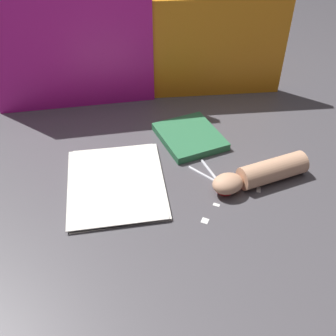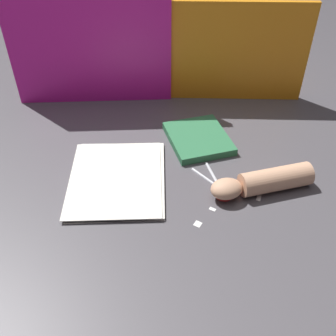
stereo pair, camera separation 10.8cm
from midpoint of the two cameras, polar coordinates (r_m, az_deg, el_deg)
The scene contains 11 objects.
ground_plane at distance 1.14m, azimuth 0.95°, elevation -1.44°, with size 6.00×6.00×0.00m, color #4C494F.
backdrop_panel_left at distance 1.42m, azimuth -9.14°, elevation 17.65°, with size 0.56×0.02×0.46m.
backdrop_panel_center at distance 1.45m, azimuth 7.24°, elevation 16.22°, with size 0.74×0.08×0.36m.
paper_stack at distance 1.13m, azimuth -4.68°, elevation -1.64°, with size 0.28×0.34×0.01m.
book_closed at distance 1.28m, azimuth 6.85°, elevation 4.19°, with size 0.23×0.25×0.02m.
scissors at distance 1.12m, azimuth 10.31°, elevation -2.88°, with size 0.13×0.17×0.01m.
hand_forearm at distance 1.12m, azimuth 16.37°, elevation -2.03°, with size 0.30×0.13×0.07m.
paper_scrap_near at distance 1.02m, azimuth 7.41°, elevation -8.20°, with size 0.03×0.03×0.00m.
paper_scrap_mid at distance 1.06m, azimuth 9.40°, elevation -6.04°, with size 0.02×0.02×0.00m.
paper_scrap_far at distance 1.12m, azimuth 15.77°, elevation -4.32°, with size 0.02×0.03×0.00m.
pen at distance 1.12m, azimuth -8.62°, elevation -2.62°, with size 0.06×0.13×0.01m.
Camera 2 is at (-0.01, -0.86, 0.76)m, focal length 42.00 mm.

